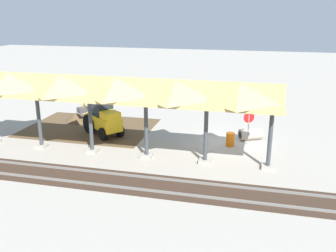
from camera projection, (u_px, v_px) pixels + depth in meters
The scene contains 9 objects.
ground_plane at pixel (229, 143), 25.36m from camera, with size 120.00×120.00×0.00m, color #9E998E.
dirt_work_zone at pixel (90, 128), 28.67m from camera, with size 9.47×7.00×0.01m, color brown.
platform_canopy at pixel (116, 89), 22.13m from camera, with size 19.22×3.20×4.90m.
rail_tracks at pixel (215, 192), 18.53m from camera, with size 60.00×2.58×0.15m.
stop_sign at pixel (249, 121), 24.60m from camera, with size 0.68×0.39×2.29m.
backhoe at pixel (103, 117), 26.87m from camera, with size 4.86×4.26×2.82m.
dirt_mound at pixel (77, 122), 30.20m from camera, with size 3.70×3.70×1.53m, color brown.
concrete_pipe at pixel (250, 134), 25.91m from camera, with size 1.73×1.40×0.81m.
traffic_barrel at pixel (230, 139), 24.75m from camera, with size 0.56×0.56×0.90m, color orange.
Camera 1 is at (-1.70, 24.14, 8.71)m, focal length 40.00 mm.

